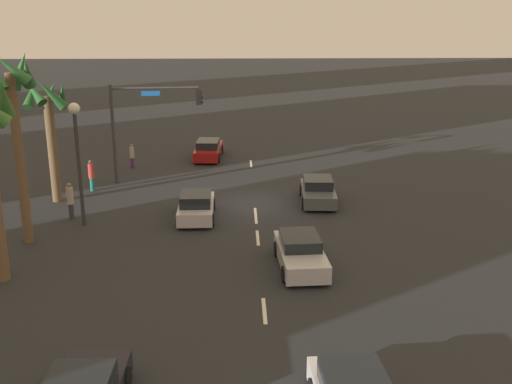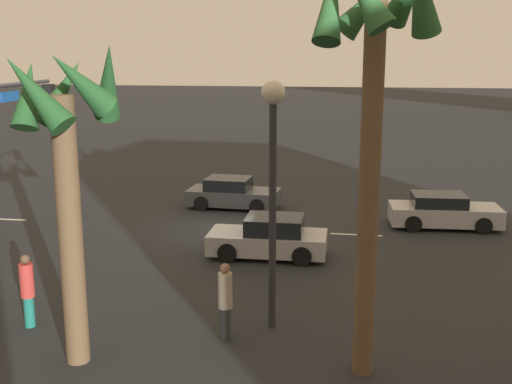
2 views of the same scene
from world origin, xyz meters
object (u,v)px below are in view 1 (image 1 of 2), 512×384
at_px(car_1, 196,207).
at_px(car_5, 318,191).
at_px(car_3, 209,150).
at_px(traffic_signal, 144,116).
at_px(pedestrian_1, 91,175).
at_px(palm_tree_1, 48,115).
at_px(pedestrian_0, 70,200).
at_px(pedestrian_2, 132,155).
at_px(palm_tree_2, 14,104).
at_px(car_2, 300,253).
at_px(streetlamp, 77,141).

xyz_separation_m(car_1, car_5, (2.55, -6.53, -0.01)).
relative_size(car_3, traffic_signal, 0.78).
xyz_separation_m(car_5, traffic_signal, (4.54, 10.01, 3.50)).
xyz_separation_m(pedestrian_1, palm_tree_1, (-2.02, 1.51, 3.82)).
bearing_deg(pedestrian_0, traffic_signal, -22.48).
relative_size(car_1, pedestrian_1, 2.11).
relative_size(traffic_signal, palm_tree_1, 0.86).
distance_m(car_5, pedestrian_2, 14.03).
relative_size(pedestrian_1, palm_tree_2, 0.22).
bearing_deg(car_2, pedestrian_0, 59.99).
bearing_deg(traffic_signal, car_1, -153.86).
bearing_deg(pedestrian_0, car_1, -91.44).
relative_size(car_1, car_2, 0.92).
height_order(car_5, traffic_signal, traffic_signal).
bearing_deg(traffic_signal, car_5, -114.42).
bearing_deg(pedestrian_1, palm_tree_1, 143.16).
bearing_deg(car_1, palm_tree_1, 68.79).
distance_m(car_3, streetlamp, 15.47).
bearing_deg(palm_tree_1, car_3, -38.33).
height_order(car_2, pedestrian_1, pedestrian_1).
height_order(traffic_signal, pedestrian_1, traffic_signal).
relative_size(car_1, streetlamp, 0.65).
height_order(streetlamp, palm_tree_2, palm_tree_2).
height_order(car_3, streetlamp, streetlamp).
height_order(traffic_signal, palm_tree_2, palm_tree_2).
relative_size(car_5, traffic_signal, 0.68).
distance_m(car_2, car_5, 8.95).
distance_m(car_1, car_2, 7.77).
bearing_deg(pedestrian_1, palm_tree_2, 173.10).
bearing_deg(palm_tree_2, pedestrian_2, -10.11).
bearing_deg(pedestrian_1, car_3, -38.70).
height_order(car_3, pedestrian_0, pedestrian_0).
distance_m(pedestrian_1, palm_tree_1, 4.58).
bearing_deg(pedestrian_2, palm_tree_1, 158.41).
height_order(pedestrian_0, palm_tree_1, palm_tree_1).
bearing_deg(car_1, car_3, -0.07).
relative_size(streetlamp, pedestrian_2, 3.67).
xyz_separation_m(car_1, traffic_signal, (7.09, 3.48, 3.49)).
height_order(car_2, pedestrian_2, pedestrian_2).
distance_m(car_5, pedestrian_0, 13.10).
xyz_separation_m(car_1, palm_tree_1, (3.09, 7.95, 4.19)).
bearing_deg(palm_tree_1, streetlamp, -147.86).
bearing_deg(car_5, pedestrian_2, 55.30).
relative_size(car_3, pedestrian_2, 2.83).
bearing_deg(pedestrian_0, streetlamp, -139.15).
distance_m(pedestrian_0, pedestrian_1, 4.95).
bearing_deg(car_2, car_5, -11.98).
bearing_deg(car_5, pedestrian_1, 78.85).
xyz_separation_m(car_3, streetlamp, (-14.00, 5.51, 3.61)).
bearing_deg(traffic_signal, streetlamp, 165.78).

